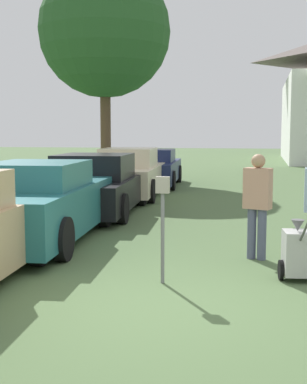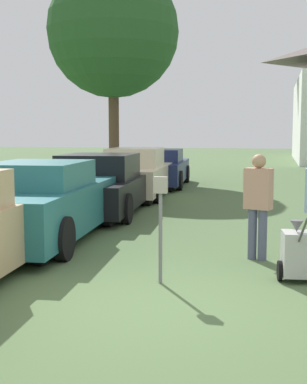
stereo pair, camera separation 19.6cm
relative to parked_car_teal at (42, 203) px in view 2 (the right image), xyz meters
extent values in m
plane|color=#4C663D|center=(2.80, -3.26, -0.71)|extent=(120.00, 120.00, 0.00)
cylinder|color=black|center=(0.74, -1.78, -0.37)|extent=(0.23, 0.68, 0.67)
cube|color=#23666B|center=(0.00, 0.03, -0.09)|extent=(2.20, 5.07, 0.83)
cube|color=#23666B|center=(0.01, -0.17, 0.55)|extent=(1.76, 2.19, 0.46)
cylinder|color=black|center=(-1.01, 1.49, -0.35)|extent=(0.23, 0.72, 0.71)
cylinder|color=black|center=(0.77, 1.63, -0.35)|extent=(0.23, 0.72, 0.71)
cylinder|color=black|center=(1.01, -1.43, -0.35)|extent=(0.23, 0.72, 0.71)
cube|color=black|center=(0.00, 3.49, -0.17)|extent=(2.29, 4.94, 0.70)
cube|color=black|center=(0.01, 3.29, 0.48)|extent=(1.84, 2.14, 0.60)
cylinder|color=black|center=(-1.06, 4.90, -0.36)|extent=(0.23, 0.69, 0.68)
cylinder|color=black|center=(0.82, 5.04, -0.36)|extent=(0.23, 0.69, 0.68)
cylinder|color=black|center=(-0.82, 1.93, -0.36)|extent=(0.23, 0.69, 0.68)
cylinder|color=black|center=(1.05, 2.07, -0.36)|extent=(0.23, 0.69, 0.68)
cube|color=beige|center=(0.00, 6.97, -0.13)|extent=(2.13, 4.89, 0.77)
cube|color=beige|center=(0.01, 6.78, 0.53)|extent=(1.70, 2.11, 0.57)
cylinder|color=black|center=(-0.98, 8.37, -0.36)|extent=(0.23, 0.71, 0.70)
cylinder|color=black|center=(0.74, 8.51, -0.36)|extent=(0.23, 0.71, 0.70)
cylinder|color=black|center=(-0.75, 5.43, -0.36)|extent=(0.23, 0.71, 0.70)
cylinder|color=black|center=(0.97, 5.56, -0.36)|extent=(0.23, 0.71, 0.70)
cube|color=#19234C|center=(0.00, 10.41, -0.15)|extent=(2.21, 4.89, 0.73)
cube|color=#19234C|center=(0.01, 10.22, 0.45)|extent=(1.77, 2.12, 0.46)
cylinder|color=black|center=(-1.02, 11.81, -0.36)|extent=(0.23, 0.70, 0.69)
cylinder|color=black|center=(0.78, 11.95, -0.36)|extent=(0.23, 0.70, 0.69)
cylinder|color=black|center=(-0.79, 8.87, -0.36)|extent=(0.23, 0.70, 0.69)
cylinder|color=black|center=(1.01, 9.01, -0.36)|extent=(0.23, 0.70, 0.69)
cylinder|color=slate|center=(2.76, -2.32, -0.09)|extent=(0.05, 0.05, 1.22)
cube|color=gray|center=(2.76, -2.32, 0.63)|extent=(0.18, 0.09, 0.22)
cylinder|color=#515670|center=(4.06, -0.71, -0.30)|extent=(0.14, 0.14, 0.82)
cylinder|color=#515670|center=(3.90, -0.65, -0.30)|extent=(0.14, 0.14, 0.82)
cube|color=tan|center=(3.98, -0.68, 0.43)|extent=(0.47, 0.35, 0.65)
sphere|color=tan|center=(3.98, -0.68, 0.87)|extent=(0.22, 0.22, 0.22)
cube|color=#B2B2AD|center=(4.53, -1.83, -0.32)|extent=(0.41, 0.48, 0.60)
cone|color=#59595B|center=(4.53, -1.83, 0.06)|extent=(0.18, 0.18, 0.16)
cylinder|color=#4C4C4C|center=(4.59, -2.29, 0.08)|extent=(0.10, 0.59, 0.43)
cylinder|color=black|center=(4.32, -1.85, -0.57)|extent=(0.08, 0.28, 0.28)
cylinder|color=brown|center=(-2.49, 12.72, 1.23)|extent=(0.44, 0.44, 3.86)
sphere|color=#285628|center=(-2.49, 12.72, 5.49)|extent=(5.50, 5.50, 5.50)
camera|label=1|loc=(4.03, -9.23, 1.33)|focal=50.00mm
camera|label=2|loc=(4.22, -9.19, 1.33)|focal=50.00mm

